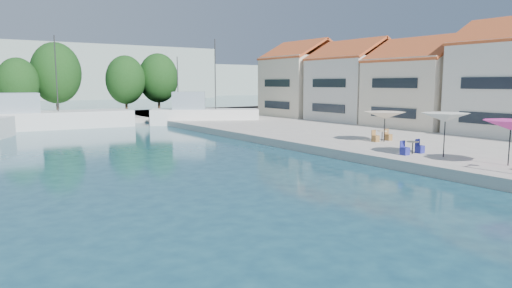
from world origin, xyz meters
TOP-DOWN VIEW (x-y plane):
  - quay_right at (22.00, 30.00)m, footprint 32.00×92.00m
  - quay_far at (-8.00, 67.00)m, footprint 90.00×16.00m
  - hill_east at (40.00, 180.00)m, footprint 140.00×40.00m
  - building_04 at (24.00, 33.00)m, footprint 9.00×8.80m
  - building_05 at (24.00, 42.00)m, footprint 8.40×8.80m
  - building_06 at (24.00, 51.00)m, footprint 9.00×8.80m
  - trawler_03 at (-6.98, 57.67)m, footprint 19.11×5.91m
  - trawler_04 at (10.16, 52.71)m, footprint 12.32×8.80m
  - tree_05 at (-7.05, 68.74)m, footprint 4.96×4.96m
  - tree_06 at (-2.20, 70.83)m, footprint 6.48×6.48m
  - tree_07 at (6.54, 68.97)m, footprint 5.44×5.44m
  - tree_08 at (11.56, 69.34)m, footprint 5.77×5.77m
  - umbrella_pink at (9.37, 17.05)m, footprint 2.74×2.74m
  - umbrella_white at (9.04, 20.54)m, footprint 2.68×2.68m
  - umbrella_cream at (11.63, 27.07)m, footprint 2.95×2.95m
  - cafe_table_02 at (8.48, 22.23)m, footprint 1.82×0.70m
  - cafe_table_03 at (11.80, 27.40)m, footprint 1.82×0.70m

SIDE VIEW (x-z plane):
  - quay_right at x=22.00m, z-range 0.00..0.60m
  - quay_far at x=-8.00m, z-range 0.00..0.60m
  - cafe_table_02 at x=8.48m, z-range 0.51..1.27m
  - cafe_table_03 at x=11.80m, z-range 0.51..1.27m
  - trawler_03 at x=-6.98m, z-range -4.03..6.17m
  - trawler_04 at x=10.16m, z-range -4.03..6.17m
  - umbrella_cream at x=11.63m, z-range 1.43..3.59m
  - umbrella_pink at x=9.37m, z-range 1.51..3.84m
  - umbrella_white at x=9.04m, z-range 1.61..4.13m
  - tree_05 at x=-7.05m, z-range 1.16..8.51m
  - building_04 at x=24.00m, z-range 0.42..9.62m
  - tree_07 at x=6.54m, z-range 1.22..9.28m
  - building_05 at x=24.00m, z-range 0.41..10.11m
  - building_06 at x=24.00m, z-range 0.40..10.60m
  - tree_08 at x=11.56m, z-range 1.26..9.80m
  - hill_east at x=40.00m, z-range 0.00..12.00m
  - tree_06 at x=-2.20m, z-range 1.34..10.93m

